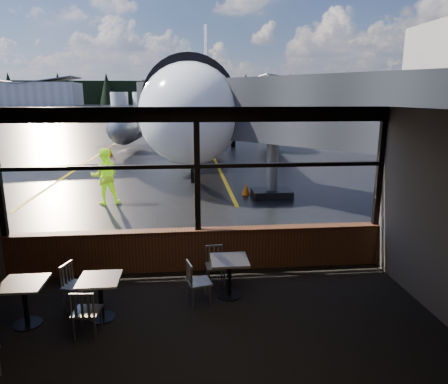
{
  "coord_description": "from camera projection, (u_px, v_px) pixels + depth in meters",
  "views": [
    {
      "loc": [
        -0.22,
        -8.15,
        3.69
      ],
      "look_at": [
        0.66,
        1.0,
        1.5
      ],
      "focal_mm": 32.0,
      "sensor_mm": 36.0,
      "label": 1
    }
  ],
  "objects": [
    {
      "name": "ground_plane",
      "position": [
        186.0,
        109.0,
        124.97
      ],
      "size": [
        520.0,
        520.0,
        0.0
      ],
      "primitive_type": "plane",
      "color": "black",
      "rests_on": "ground"
    },
    {
      "name": "carpet_floor",
      "position": [
        205.0,
        354.0,
        5.85
      ],
      "size": [
        8.0,
        6.0,
        0.01
      ],
      "primitive_type": "cube",
      "color": "black",
      "rests_on": "ground"
    },
    {
      "name": "ceiling",
      "position": [
        203.0,
        112.0,
        5.05
      ],
      "size": [
        8.0,
        6.0,
        0.04
      ],
      "primitive_type": "cube",
      "color": "#38332D",
      "rests_on": "ground"
    },
    {
      "name": "window_sill",
      "position": [
        198.0,
        250.0,
        8.66
      ],
      "size": [
        8.0,
        0.28,
        0.9
      ],
      "primitive_type": "cube",
      "color": "#502918",
      "rests_on": "ground"
    },
    {
      "name": "window_header",
      "position": [
        196.0,
        114.0,
        7.99
      ],
      "size": [
        8.0,
        0.18,
        0.3
      ],
      "primitive_type": "cube",
      "color": "black",
      "rests_on": "ground"
    },
    {
      "name": "mullion_centre",
      "position": [
        197.0,
        171.0,
        8.25
      ],
      "size": [
        0.12,
        0.12,
        2.6
      ],
      "primitive_type": "cube",
      "color": "black",
      "rests_on": "ground"
    },
    {
      "name": "mullion_right",
      "position": [
        380.0,
        168.0,
        8.62
      ],
      "size": [
        0.12,
        0.12,
        2.6
      ],
      "primitive_type": "cube",
      "color": "black",
      "rests_on": "ground"
    },
    {
      "name": "window_transom",
      "position": [
        197.0,
        166.0,
        8.23
      ],
      "size": [
        8.0,
        0.1,
        0.08
      ],
      "primitive_type": "cube",
      "color": "black",
      "rests_on": "ground"
    },
    {
      "name": "airliner",
      "position": [
        201.0,
        70.0,
        28.36
      ],
      "size": [
        33.14,
        38.78,
        11.2
      ],
      "primitive_type": null,
      "rotation": [
        0.0,
        0.0,
        -0.07
      ],
      "color": "white",
      "rests_on": "ground_plane"
    },
    {
      "name": "jet_bridge",
      "position": [
        296.0,
        138.0,
        13.89
      ],
      "size": [
        8.66,
        10.58,
        4.62
      ],
      "primitive_type": null,
      "color": "#28282B",
      "rests_on": "ground_plane"
    },
    {
      "name": "cafe_table_near",
      "position": [
        229.0,
        278.0,
        7.5
      ],
      "size": [
        0.69,
        0.69,
        0.76
      ],
      "primitive_type": null,
      "color": "#A09B93",
      "rests_on": "carpet_floor"
    },
    {
      "name": "cafe_table_mid",
      "position": [
        101.0,
        299.0,
        6.74
      ],
      "size": [
        0.67,
        0.67,
        0.74
      ],
      "primitive_type": null,
      "color": "#ABA69D",
      "rests_on": "carpet_floor"
    },
    {
      "name": "cafe_table_left",
      "position": [
        25.0,
        304.0,
        6.55
      ],
      "size": [
        0.69,
        0.69,
        0.76
      ],
      "primitive_type": null,
      "color": "#A8A39A",
      "rests_on": "carpet_floor"
    },
    {
      "name": "chair_near_w",
      "position": [
        199.0,
        283.0,
        7.21
      ],
      "size": [
        0.56,
        0.56,
        0.85
      ],
      "primitive_type": null,
      "rotation": [
        0.0,
        0.0,
        -1.33
      ],
      "color": "beige",
      "rests_on": "carpet_floor"
    },
    {
      "name": "chair_near_n",
      "position": [
        216.0,
        266.0,
        7.95
      ],
      "size": [
        0.47,
        0.47,
        0.8
      ],
      "primitive_type": null,
      "rotation": [
        0.0,
        0.0,
        3.23
      ],
      "color": "#B8B3A6",
      "rests_on": "carpet_floor"
    },
    {
      "name": "chair_mid_s",
      "position": [
        87.0,
        312.0,
        6.23
      ],
      "size": [
        0.5,
        0.5,
        0.84
      ],
      "primitive_type": null,
      "rotation": [
        0.0,
        0.0,
        -0.09
      ],
      "color": "#ADA89C",
      "rests_on": "carpet_floor"
    },
    {
      "name": "chair_mid_w",
      "position": [
        77.0,
        286.0,
        7.08
      ],
      "size": [
        0.58,
        0.58,
        0.84
      ],
      "primitive_type": null,
      "rotation": [
        0.0,
        0.0,
        -1.89
      ],
      "color": "beige",
      "rests_on": "carpet_floor"
    },
    {
      "name": "ground_crew",
      "position": [
        105.0,
        176.0,
        14.02
      ],
      "size": [
        1.07,
        0.9,
        1.97
      ],
      "primitive_type": "imported",
      "rotation": [
        0.0,
        0.0,
        3.32
      ],
      "color": "#BFF219",
      "rests_on": "ground_plane"
    },
    {
      "name": "cone_nose",
      "position": [
        246.0,
        189.0,
        15.44
      ],
      "size": [
        0.32,
        0.32,
        0.45
      ],
      "primitive_type": "cone",
      "color": "#FF6608",
      "rests_on": "ground_plane"
    },
    {
      "name": "cone_wing",
      "position": [
        110.0,
        151.0,
        25.73
      ],
      "size": [
        0.4,
        0.4,
        0.56
      ],
      "primitive_type": "cone",
      "color": "#F15207",
      "rests_on": "ground_plane"
    },
    {
      "name": "hangar_left",
      "position": [
        26.0,
        93.0,
        175.32
      ],
      "size": [
        45.0,
        18.0,
        11.0
      ],
      "primitive_type": null,
      "color": "silver",
      "rests_on": "ground_plane"
    },
    {
      "name": "hangar_mid",
      "position": [
        185.0,
        94.0,
        186.76
      ],
      "size": [
        38.0,
        15.0,
        10.0
      ],
      "primitive_type": null,
      "color": "silver",
      "rests_on": "ground_plane"
    },
    {
      "name": "hangar_right",
      "position": [
        315.0,
        92.0,
        185.31
      ],
      "size": [
        50.0,
        20.0,
        12.0
      ],
      "primitive_type": null,
      "color": "silver",
      "rests_on": "ground_plane"
    },
    {
      "name": "fuel_tank_a",
      "position": [
        119.0,
        99.0,
        181.54
      ],
      "size": [
        8.0,
        8.0,
        6.0
      ],
      "primitive_type": "cylinder",
      "color": "silver",
      "rests_on": "ground_plane"
    },
    {
      "name": "fuel_tank_b",
      "position": [
        142.0,
        99.0,
        182.47
      ],
      "size": [
        8.0,
        8.0,
        6.0
      ],
      "primitive_type": "cylinder",
      "color": "silver",
      "rests_on": "ground_plane"
    },
    {
      "name": "fuel_tank_c",
      "position": [
        164.0,
        99.0,
        183.39
      ],
      "size": [
        8.0,
        8.0,
        6.0
      ],
      "primitive_type": "cylinder",
      "color": "silver",
      "rests_on": "ground_plane"
    },
    {
      "name": "treeline",
      "position": [
        185.0,
        93.0,
        210.74
      ],
      "size": [
        360.0,
        3.0,
        12.0
      ],
      "primitive_type": "cube",
      "color": "black",
      "rests_on": "ground_plane"
    }
  ]
}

